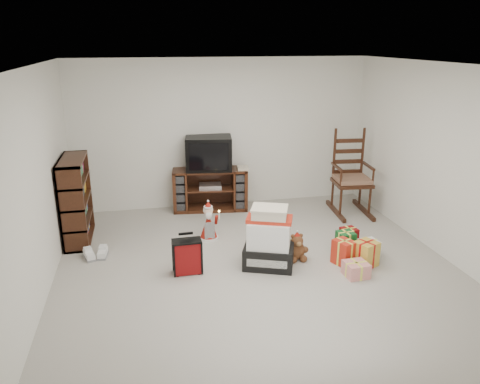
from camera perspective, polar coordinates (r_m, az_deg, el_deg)
name	(u,v)px	position (r m, az deg, el deg)	size (l,w,h in m)	color
room	(258,173)	(5.60, 2.25, 2.30)	(5.01, 5.01, 2.51)	beige
tv_stand	(210,189)	(7.92, -3.66, 0.33)	(1.28, 0.58, 0.71)	#472314
bookshelf	(76,201)	(7.03, -19.33, -1.08)	(0.33, 0.99, 1.21)	#3B1C10
rocking_chair	(350,183)	(7.99, 13.23, 1.05)	(0.66, 1.00, 1.44)	#3B1C10
gift_pile	(269,241)	(5.95, 3.55, -6.02)	(0.74, 0.65, 0.78)	black
red_suitcase	(187,257)	(5.85, -6.45, -7.83)	(0.34, 0.19, 0.52)	maroon
stocking	(275,228)	(6.39, 4.28, -4.42)	(0.31, 0.13, 0.66)	#0D7810
teddy_bear	(296,248)	(6.24, 6.88, -6.81)	(0.24, 0.21, 0.35)	brown
santa_figurine	(266,229)	(6.64, 3.15, -4.55)	(0.28, 0.26, 0.57)	maroon
mrs_claus_figurine	(209,225)	(6.78, -3.86, -3.99)	(0.29, 0.27, 0.58)	maroon
sneaker_pair	(96,254)	(6.57, -17.15, -7.27)	(0.34, 0.29, 0.09)	white
gift_cluster	(354,251)	(6.37, 13.79, -7.03)	(0.73, 1.01, 0.25)	red
crt_television	(209,153)	(7.77, -3.83, 4.77)	(0.81, 0.64, 0.55)	black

